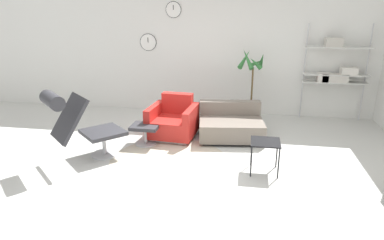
{
  "coord_description": "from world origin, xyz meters",
  "views": [
    {
      "loc": [
        0.9,
        -4.79,
        2.27
      ],
      "look_at": [
        0.02,
        0.39,
        0.55
      ],
      "focal_mm": 32.0,
      "sensor_mm": 36.0,
      "label": 1
    }
  ],
  "objects_px": {
    "couch_low": "(231,126)",
    "side_table": "(265,145)",
    "shelf_unit": "(335,68)",
    "armchair_red": "(173,122)",
    "ottoman": "(145,130)",
    "potted_plant": "(251,88)",
    "lounge_chair": "(77,120)"
  },
  "relations": [
    {
      "from": "couch_low",
      "to": "side_table",
      "type": "height_order",
      "value": "couch_low"
    },
    {
      "from": "side_table",
      "to": "shelf_unit",
      "type": "distance_m",
      "value": 3.13
    },
    {
      "from": "armchair_red",
      "to": "side_table",
      "type": "bearing_deg",
      "value": 147.94
    },
    {
      "from": "ottoman",
      "to": "potted_plant",
      "type": "bearing_deg",
      "value": 42.49
    },
    {
      "from": "ottoman",
      "to": "lounge_chair",
      "type": "bearing_deg",
      "value": -133.0
    },
    {
      "from": "potted_plant",
      "to": "side_table",
      "type": "bearing_deg",
      "value": -84.63
    },
    {
      "from": "side_table",
      "to": "shelf_unit",
      "type": "xyz_separation_m",
      "value": [
        1.44,
        2.69,
        0.7
      ]
    },
    {
      "from": "couch_low",
      "to": "shelf_unit",
      "type": "relative_size",
      "value": 0.62
    },
    {
      "from": "ottoman",
      "to": "shelf_unit",
      "type": "xyz_separation_m",
      "value": [
        3.45,
        1.96,
        0.86
      ]
    },
    {
      "from": "shelf_unit",
      "to": "ottoman",
      "type": "bearing_deg",
      "value": -150.39
    },
    {
      "from": "lounge_chair",
      "to": "ottoman",
      "type": "height_order",
      "value": "lounge_chair"
    },
    {
      "from": "side_table",
      "to": "potted_plant",
      "type": "height_order",
      "value": "potted_plant"
    },
    {
      "from": "ottoman",
      "to": "armchair_red",
      "type": "xyz_separation_m",
      "value": [
        0.39,
        0.47,
        0.02
      ]
    },
    {
      "from": "potted_plant",
      "to": "shelf_unit",
      "type": "height_order",
      "value": "shelf_unit"
    },
    {
      "from": "ottoman",
      "to": "potted_plant",
      "type": "xyz_separation_m",
      "value": [
        1.79,
        1.64,
        0.44
      ]
    },
    {
      "from": "side_table",
      "to": "potted_plant",
      "type": "relative_size",
      "value": 0.31
    },
    {
      "from": "lounge_chair",
      "to": "ottoman",
      "type": "distance_m",
      "value": 1.22
    },
    {
      "from": "ottoman",
      "to": "armchair_red",
      "type": "distance_m",
      "value": 0.61
    },
    {
      "from": "shelf_unit",
      "to": "couch_low",
      "type": "bearing_deg",
      "value": -145.57
    },
    {
      "from": "armchair_red",
      "to": "shelf_unit",
      "type": "distance_m",
      "value": 3.5
    },
    {
      "from": "ottoman",
      "to": "couch_low",
      "type": "xyz_separation_m",
      "value": [
        1.44,
        0.58,
        -0.03
      ]
    },
    {
      "from": "ottoman",
      "to": "couch_low",
      "type": "height_order",
      "value": "couch_low"
    },
    {
      "from": "potted_plant",
      "to": "shelf_unit",
      "type": "relative_size",
      "value": 0.76
    },
    {
      "from": "armchair_red",
      "to": "couch_low",
      "type": "bearing_deg",
      "value": -169.15
    },
    {
      "from": "armchair_red",
      "to": "shelf_unit",
      "type": "xyz_separation_m",
      "value": [
        3.05,
        1.49,
        0.84
      ]
    },
    {
      "from": "lounge_chair",
      "to": "armchair_red",
      "type": "relative_size",
      "value": 1.36
    },
    {
      "from": "potted_plant",
      "to": "shelf_unit",
      "type": "xyz_separation_m",
      "value": [
        1.66,
        0.32,
        0.42
      ]
    },
    {
      "from": "shelf_unit",
      "to": "potted_plant",
      "type": "bearing_deg",
      "value": -168.98
    },
    {
      "from": "side_table",
      "to": "potted_plant",
      "type": "xyz_separation_m",
      "value": [
        -0.22,
        2.37,
        0.28
      ]
    },
    {
      "from": "armchair_red",
      "to": "ottoman",
      "type": "bearing_deg",
      "value": 54.61
    },
    {
      "from": "potted_plant",
      "to": "shelf_unit",
      "type": "distance_m",
      "value": 1.74
    },
    {
      "from": "armchair_red",
      "to": "couch_low",
      "type": "distance_m",
      "value": 1.05
    }
  ]
}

